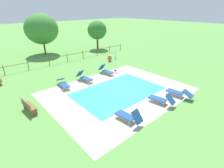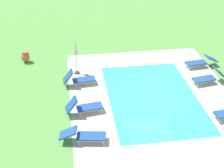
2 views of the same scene
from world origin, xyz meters
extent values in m
plane|color=#599342|center=(0.00, 0.00, 0.00)|extent=(160.00, 160.00, 0.00)
cube|color=#B2A893|center=(0.00, 0.00, 0.00)|extent=(11.53, 8.94, 0.01)
cube|color=#38C6D1|center=(0.00, 0.00, 0.01)|extent=(7.34, 4.75, 0.01)
cube|color=#C0B59F|center=(0.00, 2.49, 0.01)|extent=(7.82, 0.24, 0.01)
cube|color=#C0B59F|center=(0.00, -2.49, 0.01)|extent=(7.82, 0.24, 0.01)
cube|color=#C0B59F|center=(3.79, 0.00, 0.01)|extent=(0.24, 4.75, 0.01)
cube|color=#C0B59F|center=(-3.79, 0.00, 0.01)|extent=(0.24, 4.75, 0.01)
cube|color=navy|center=(1.89, 3.58, 0.32)|extent=(0.72, 1.35, 0.07)
cube|color=navy|center=(1.80, 4.49, 0.65)|extent=(0.65, 0.63, 0.71)
cube|color=silver|center=(1.89, 3.58, 0.26)|extent=(0.69, 1.32, 0.04)
cylinder|color=silver|center=(2.20, 3.06, 0.14)|extent=(0.04, 0.04, 0.28)
cylinder|color=silver|center=(1.69, 3.01, 0.14)|extent=(0.04, 0.04, 0.28)
cylinder|color=silver|center=(2.09, 4.16, 0.14)|extent=(0.04, 0.04, 0.28)
cylinder|color=silver|center=(1.58, 4.11, 0.14)|extent=(0.04, 0.04, 0.28)
cube|color=navy|center=(0.95, -3.29, 0.32)|extent=(0.81, 1.38, 0.07)
cube|color=navy|center=(1.11, -4.23, 0.61)|extent=(0.70, 0.74, 0.64)
cube|color=silver|center=(0.95, -3.29, 0.26)|extent=(0.78, 1.35, 0.04)
cylinder|color=silver|center=(0.61, -2.79, 0.14)|extent=(0.04, 0.04, 0.28)
cylinder|color=silver|center=(1.11, -2.71, 0.14)|extent=(0.04, 0.04, 0.28)
cylinder|color=silver|center=(0.79, -3.88, 0.14)|extent=(0.04, 0.04, 0.28)
cylinder|color=silver|center=(1.30, -3.80, 0.14)|extent=(0.04, 0.04, 0.28)
cube|color=navy|center=(-3.14, 3.61, 0.32)|extent=(0.79, 1.38, 0.07)
cube|color=navy|center=(-2.98, 4.63, 0.49)|extent=(0.71, 0.87, 0.42)
cube|color=silver|center=(-3.14, 3.61, 0.26)|extent=(0.76, 1.35, 0.04)
cylinder|color=silver|center=(-2.97, 3.03, 0.14)|extent=(0.04, 0.04, 0.28)
cylinder|color=silver|center=(-3.48, 3.11, 0.14)|extent=(0.04, 0.04, 0.28)
cylinder|color=silver|center=(-2.80, 4.12, 0.14)|extent=(0.04, 0.04, 0.28)
cylinder|color=silver|center=(-3.31, 4.20, 0.14)|extent=(0.04, 0.04, 0.28)
cube|color=navy|center=(-0.89, 3.49, 0.32)|extent=(0.78, 1.37, 0.07)
cube|color=navy|center=(-1.02, 4.40, 0.64)|extent=(0.68, 0.67, 0.69)
cube|color=silver|center=(-0.89, 3.49, 0.26)|extent=(0.75, 1.34, 0.04)
cylinder|color=silver|center=(-0.55, 2.98, 0.14)|extent=(0.04, 0.04, 0.28)
cylinder|color=silver|center=(-1.06, 2.91, 0.14)|extent=(0.04, 0.04, 0.28)
cylinder|color=silver|center=(-0.71, 4.08, 0.14)|extent=(0.04, 0.04, 0.28)
cylinder|color=silver|center=(-1.22, 4.00, 0.14)|extent=(0.04, 0.04, 0.28)
cylinder|color=silver|center=(-2.71, -2.64, 0.14)|extent=(0.04, 0.04, 0.28)
cylinder|color=silver|center=(-2.21, -2.59, 0.14)|extent=(0.04, 0.04, 0.28)
cube|color=navy|center=(2.95, -3.56, 0.32)|extent=(0.74, 1.36, 0.07)
cube|color=navy|center=(3.07, -4.58, 0.50)|extent=(0.69, 0.85, 0.44)
cube|color=silver|center=(2.95, -3.56, 0.26)|extent=(0.71, 1.33, 0.04)
cylinder|color=silver|center=(2.63, -3.04, 0.14)|extent=(0.04, 0.04, 0.28)
cylinder|color=silver|center=(3.14, -2.98, 0.14)|extent=(0.04, 0.04, 0.28)
cylinder|color=silver|center=(2.76, -4.14, 0.14)|extent=(0.04, 0.04, 0.28)
cylinder|color=silver|center=(3.27, -4.08, 0.14)|extent=(0.04, 0.04, 0.28)
cylinder|color=#383838|center=(3.27, 3.93, 0.04)|extent=(0.32, 0.32, 0.08)
cylinder|color=#B2B5B7|center=(3.27, 3.93, 0.66)|extent=(0.04, 0.04, 1.31)
cone|color=beige|center=(3.27, 3.93, 1.85)|extent=(0.26, 0.26, 1.08)
sphere|color=beige|center=(3.27, 3.93, 2.41)|extent=(0.05, 0.05, 0.05)
cylinder|color=#B7663D|center=(5.22, 7.13, 0.04)|extent=(0.30, 0.30, 0.08)
ellipsoid|color=#B7663D|center=(5.22, 7.13, 0.41)|extent=(0.55, 0.55, 0.65)
cylinder|color=#B7663D|center=(5.22, 7.13, 0.73)|extent=(0.41, 0.41, 0.06)
camera|label=1|loc=(-8.87, -9.18, 6.54)|focal=26.79mm
camera|label=2|loc=(-14.32, 4.32, 9.78)|focal=52.15mm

